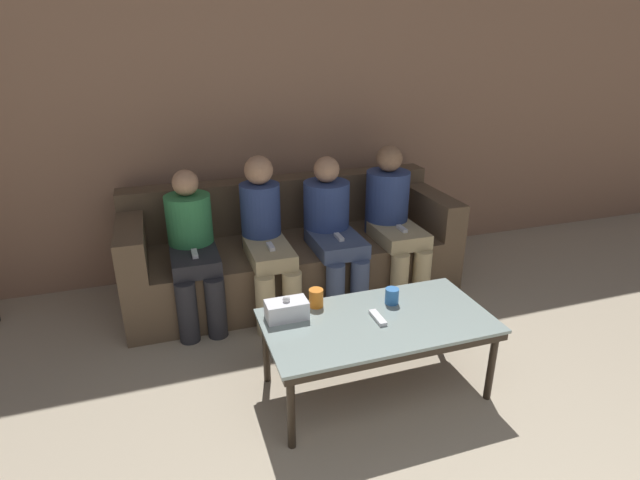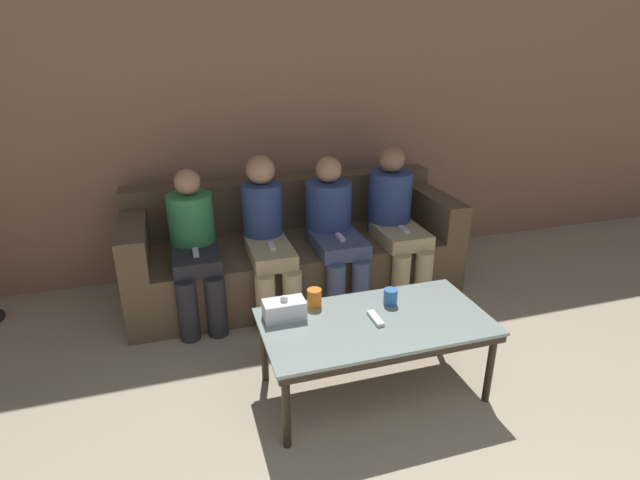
{
  "view_description": "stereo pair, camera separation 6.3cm",
  "coord_description": "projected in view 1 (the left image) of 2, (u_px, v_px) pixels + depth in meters",
  "views": [
    {
      "loc": [
        -0.9,
        -0.15,
        1.83
      ],
      "look_at": [
        0.0,
        2.55,
        0.67
      ],
      "focal_mm": 28.0,
      "sensor_mm": 36.0,
      "label": 1
    },
    {
      "loc": [
        -0.84,
        -0.17,
        1.83
      ],
      "look_at": [
        0.0,
        2.55,
        0.67
      ],
      "focal_mm": 28.0,
      "sensor_mm": 36.0,
      "label": 2
    }
  ],
  "objects": [
    {
      "name": "coffee_table",
      "position": [
        377.0,
        326.0,
        2.64
      ],
      "size": [
        1.2,
        0.63,
        0.45
      ],
      "color": "#8C9E99",
      "rests_on": "ground_plane"
    },
    {
      "name": "couch",
      "position": [
        291.0,
        251.0,
        3.82
      ],
      "size": [
        2.43,
        0.87,
        0.81
      ],
      "color": "brown",
      "rests_on": "ground_plane"
    },
    {
      "name": "seated_person_mid_right",
      "position": [
        331.0,
        226.0,
        3.6
      ],
      "size": [
        0.34,
        0.69,
        1.04
      ],
      "color": "#47567A",
      "rests_on": "ground_plane"
    },
    {
      "name": "cup_near_right",
      "position": [
        392.0,
        296.0,
        2.77
      ],
      "size": [
        0.08,
        0.08,
        0.09
      ],
      "color": "#3372BF",
      "rests_on": "coffee_table"
    },
    {
      "name": "game_remote",
      "position": [
        378.0,
        318.0,
        2.62
      ],
      "size": [
        0.04,
        0.15,
        0.02
      ],
      "color": "white",
      "rests_on": "coffee_table"
    },
    {
      "name": "cup_near_left",
      "position": [
        316.0,
        298.0,
        2.74
      ],
      "size": [
        0.08,
        0.08,
        0.1
      ],
      "color": "orange",
      "rests_on": "coffee_table"
    },
    {
      "name": "seated_person_left_end",
      "position": [
        193.0,
        245.0,
        3.32
      ],
      "size": [
        0.31,
        0.63,
        1.03
      ],
      "color": "#28282D",
      "rests_on": "ground_plane"
    },
    {
      "name": "seated_person_right_end",
      "position": [
        393.0,
        216.0,
        3.75
      ],
      "size": [
        0.33,
        0.67,
        1.09
      ],
      "color": "tan",
      "rests_on": "ground_plane"
    },
    {
      "name": "tissue_box",
      "position": [
        287.0,
        309.0,
        2.62
      ],
      "size": [
        0.22,
        0.12,
        0.13
      ],
      "color": "white",
      "rests_on": "coffee_table"
    },
    {
      "name": "wall_back",
      "position": [
        271.0,
        110.0,
        3.89
      ],
      "size": [
        12.0,
        0.06,
        2.6
      ],
      "color": "#9E755B",
      "rests_on": "ground_plane"
    },
    {
      "name": "seated_person_mid_left",
      "position": [
        266.0,
        234.0,
        3.44
      ],
      "size": [
        0.31,
        0.68,
        1.08
      ],
      "color": "tan",
      "rests_on": "ground_plane"
    }
  ]
}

